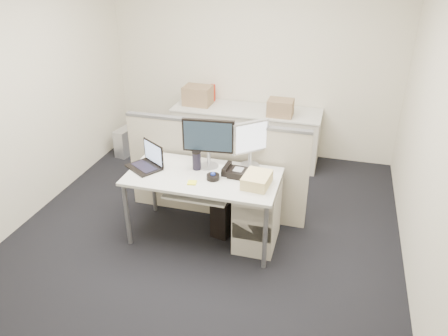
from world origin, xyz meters
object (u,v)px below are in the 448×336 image
(desk, at_px, (203,181))
(monitor_main, at_px, (209,144))
(laptop, at_px, (143,157))
(desk_phone, at_px, (234,172))

(desk, bearing_deg, monitor_main, 88.06)
(laptop, relative_size, desk_phone, 1.53)
(desk, xyz_separation_m, desk_phone, (0.30, 0.08, 0.10))
(monitor_main, bearing_deg, desk, -98.08)
(desk, bearing_deg, laptop, -178.15)
(desk, relative_size, desk_phone, 6.85)
(desk, distance_m, desk_phone, 0.33)
(laptop, distance_m, desk_phone, 0.93)
(monitor_main, relative_size, laptop, 1.55)
(monitor_main, bearing_deg, laptop, -168.43)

